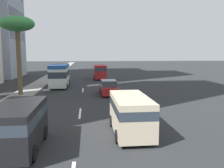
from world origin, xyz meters
name	(u,v)px	position (x,y,z in m)	size (l,w,h in m)	color
ground_plane	(83,85)	(31.50, 0.00, 0.00)	(198.00, 198.00, 0.00)	#26282B
sidewalk_right	(38,85)	(31.50, 6.61, 0.07)	(162.00, 2.63, 0.15)	gray
lane_stripe_mid	(80,113)	(14.90, 0.00, 0.01)	(3.20, 0.16, 0.01)	silver
lane_stripe_far	(83,90)	(26.53, 0.00, 0.01)	(3.20, 0.16, 0.01)	silver
minibus_lead	(60,75)	(29.58, 3.21, 1.70)	(6.08, 2.38, 3.11)	silver
car_second	(109,88)	(23.15, -3.00, 0.78)	(4.54, 1.86, 1.66)	#A51E1E
van_third	(100,71)	(39.22, -2.86, 1.45)	(5.29, 2.21, 2.54)	#A51E1E
van_fourth	(130,112)	(9.89, -3.11, 1.28)	(4.84, 2.11, 2.22)	beige
van_fifth	(18,124)	(8.10, 2.77, 1.30)	(4.67, 2.20, 2.26)	black
palm_tree	(17,26)	(23.22, 6.76, 7.52)	(3.65, 3.65, 8.48)	brown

